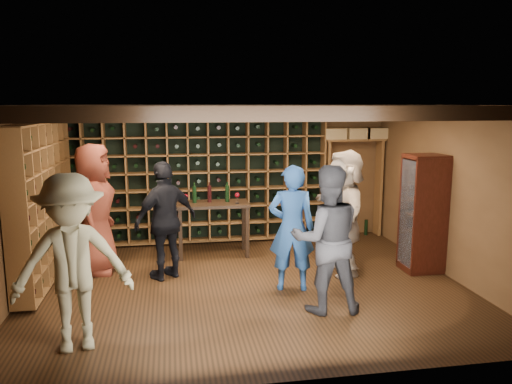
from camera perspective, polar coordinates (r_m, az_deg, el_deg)
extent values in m
plane|color=#311C0D|center=(7.13, -1.04, -10.62)|extent=(6.00, 6.00, 0.00)
plane|color=brown|center=(9.24, -3.42, 2.16)|extent=(6.00, 0.00, 6.00)
plane|color=brown|center=(4.41, 3.87, -6.73)|extent=(6.00, 0.00, 6.00)
plane|color=brown|center=(7.01, -26.12, -1.42)|extent=(0.00, 5.00, 5.00)
plane|color=brown|center=(7.82, 21.21, 0.04)|extent=(0.00, 5.00, 5.00)
plane|color=black|center=(6.67, -1.11, 9.89)|extent=(6.00, 6.00, 0.00)
cube|color=black|center=(5.10, 1.63, 8.93)|extent=(5.90, 0.18, 0.16)
cube|color=black|center=(6.18, -0.40, 9.14)|extent=(5.90, 0.18, 0.16)
cube|color=black|center=(7.27, -1.83, 9.28)|extent=(5.90, 0.18, 0.16)
cube|color=black|center=(8.36, -2.89, 9.38)|extent=(5.90, 0.18, 0.16)
cylinder|color=black|center=(6.60, -11.59, 8.74)|extent=(0.10, 0.10, 0.10)
cylinder|color=black|center=(7.12, 0.82, 9.02)|extent=(0.10, 0.10, 0.10)
cylinder|color=black|center=(6.74, 11.28, 8.77)|extent=(0.10, 0.10, 0.10)
cylinder|color=black|center=(7.84, -3.91, 9.10)|extent=(0.10, 0.10, 0.10)
cube|color=brown|center=(9.04, -6.60, 1.30)|extent=(4.65, 0.30, 2.20)
cube|color=black|center=(9.04, -6.60, 1.30)|extent=(4.56, 0.02, 2.16)
cube|color=brown|center=(7.77, -23.18, -0.91)|extent=(0.30, 2.65, 2.20)
cube|color=black|center=(7.77, -23.18, -0.91)|extent=(0.29, 0.02, 2.16)
cube|color=brown|center=(9.57, 11.18, 5.87)|extent=(1.15, 0.32, 0.04)
cube|color=brown|center=(9.87, 13.82, 0.52)|extent=(0.05, 0.28, 1.85)
cube|color=brown|center=(9.51, 8.06, 0.35)|extent=(0.05, 0.28, 1.85)
cube|color=tan|center=(9.42, 8.92, 6.61)|extent=(0.40, 0.30, 0.20)
cube|color=tan|center=(9.58, 11.49, 6.59)|extent=(0.40, 0.30, 0.20)
cube|color=tan|center=(9.71, 13.43, 6.56)|extent=(0.40, 0.30, 0.20)
cube|color=#36110A|center=(8.13, 18.23, -8.13)|extent=(0.55, 0.50, 0.10)
cube|color=#36110A|center=(7.92, 18.57, -2.27)|extent=(0.55, 0.50, 1.70)
cube|color=white|center=(7.80, 16.88, -2.36)|extent=(0.01, 0.46, 1.60)
cube|color=#36110A|center=(7.92, 18.57, -2.27)|extent=(0.50, 0.44, 0.02)
sphere|color=#59260C|center=(7.89, 18.48, -1.57)|extent=(0.18, 0.18, 0.18)
imported|color=navy|center=(6.77, 4.10, -4.13)|extent=(0.69, 0.51, 1.72)
imported|color=black|center=(6.11, 8.08, -5.37)|extent=(0.93, 0.75, 1.81)
imported|color=maroon|center=(7.78, -17.97, -1.88)|extent=(0.73, 1.02, 1.95)
imported|color=black|center=(7.30, -10.26, -3.23)|extent=(1.07, 0.91, 1.72)
imported|color=gray|center=(5.44, -20.27, -7.65)|extent=(1.29, 0.88, 1.85)
imported|color=gray|center=(7.54, 10.08, -2.26)|extent=(0.69, 1.76, 1.86)
cube|color=black|center=(8.32, -4.96, -1.40)|extent=(1.20, 0.62, 0.05)
cube|color=black|center=(8.16, -8.63, -4.91)|extent=(0.06, 0.06, 0.85)
cube|color=black|center=(8.23, -1.00, -4.67)|extent=(0.06, 0.06, 0.85)
cube|color=black|center=(8.64, -8.64, -4.07)|extent=(0.06, 0.06, 0.85)
cube|color=black|center=(8.70, -1.44, -3.85)|extent=(0.06, 0.06, 0.85)
cylinder|color=black|center=(8.32, -7.04, -0.28)|extent=(0.07, 0.07, 0.28)
cylinder|color=black|center=(8.33, -5.34, -0.23)|extent=(0.07, 0.07, 0.28)
cylinder|color=black|center=(8.35, -3.31, -0.18)|extent=(0.07, 0.07, 0.28)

